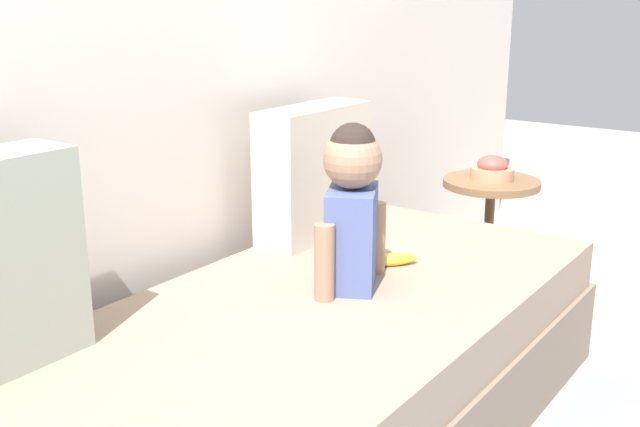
% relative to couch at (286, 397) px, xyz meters
% --- Properties ---
extents(back_wall, '(5.49, 0.10, 2.25)m').
position_rel_couch_xyz_m(back_wall, '(0.00, 0.60, 0.91)').
color(back_wall, silver).
rests_on(back_wall, ground).
extents(couch, '(2.29, 0.93, 0.43)m').
position_rel_couch_xyz_m(couch, '(0.00, 0.00, 0.00)').
color(couch, '#826C5B').
rests_on(couch, ground).
extents(throw_pillow_right, '(0.47, 0.16, 0.45)m').
position_rel_couch_xyz_m(throw_pillow_right, '(0.63, 0.37, 0.44)').
color(throw_pillow_right, beige).
rests_on(throw_pillow_right, couch).
extents(toddler, '(0.32, 0.22, 0.47)m').
position_rel_couch_xyz_m(toddler, '(0.31, 0.00, 0.46)').
color(toddler, '#4C5B93').
rests_on(toddler, couch).
extents(banana, '(0.15, 0.15, 0.04)m').
position_rel_couch_xyz_m(banana, '(0.51, -0.01, 0.24)').
color(banana, yellow).
rests_on(banana, couch).
extents(side_table, '(0.39, 0.39, 0.51)m').
position_rel_couch_xyz_m(side_table, '(1.47, 0.07, 0.18)').
color(side_table, brown).
rests_on(side_table, ground).
extents(fruit_bowl, '(0.18, 0.18, 0.10)m').
position_rel_couch_xyz_m(fruit_bowl, '(1.47, 0.07, 0.34)').
color(fruit_bowl, tan).
rests_on(fruit_bowl, side_table).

